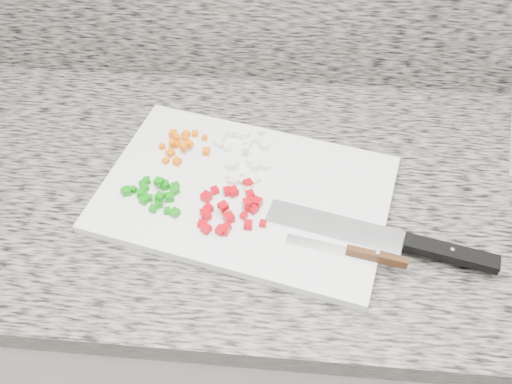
# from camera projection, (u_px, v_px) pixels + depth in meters

# --- Properties ---
(cabinet) EXTENTS (3.92, 0.62, 0.86)m
(cabinet) POSITION_uv_depth(u_px,v_px,m) (283.00, 320.00, 1.34)
(cabinet) COLOR beige
(cabinet) RESTS_ON ground
(countertop) EXTENTS (3.96, 0.64, 0.04)m
(countertop) POSITION_uv_depth(u_px,v_px,m) (291.00, 193.00, 1.00)
(countertop) COLOR slate
(countertop) RESTS_ON cabinet
(cutting_board) EXTENTS (0.53, 0.41, 0.02)m
(cutting_board) POSITION_uv_depth(u_px,v_px,m) (245.00, 193.00, 0.96)
(cutting_board) COLOR silver
(cutting_board) RESTS_ON countertop
(carrot_pile) EXTENTS (0.09, 0.09, 0.02)m
(carrot_pile) POSITION_uv_depth(u_px,v_px,m) (180.00, 144.00, 1.02)
(carrot_pile) COLOR #E66305
(carrot_pile) RESTS_ON cutting_board
(onion_pile) EXTENTS (0.11, 0.11, 0.02)m
(onion_pile) POSITION_uv_depth(u_px,v_px,m) (243.00, 148.00, 1.02)
(onion_pile) COLOR white
(onion_pile) RESTS_ON cutting_board
(green_pepper_pile) EXTENTS (0.11, 0.08, 0.02)m
(green_pepper_pile) POSITION_uv_depth(u_px,v_px,m) (154.00, 194.00, 0.94)
(green_pepper_pile) COLOR #0B7B0B
(green_pepper_pile) RESTS_ON cutting_board
(red_pepper_pile) EXTENTS (0.11, 0.12, 0.02)m
(red_pepper_pile) POSITION_uv_depth(u_px,v_px,m) (231.00, 208.00, 0.92)
(red_pepper_pile) COLOR #BB020D
(red_pepper_pile) RESTS_ON cutting_board
(garlic_pile) EXTENTS (0.06, 0.05, 0.01)m
(garlic_pile) POSITION_uv_depth(u_px,v_px,m) (244.00, 182.00, 0.97)
(garlic_pile) COLOR beige
(garlic_pile) RESTS_ON cutting_board
(chef_knife) EXTENTS (0.36, 0.12, 0.02)m
(chef_knife) POSITION_uv_depth(u_px,v_px,m) (410.00, 244.00, 0.88)
(chef_knife) COLOR silver
(chef_knife) RESTS_ON cutting_board
(paring_knife) EXTENTS (0.19, 0.05, 0.02)m
(paring_knife) POSITION_uv_depth(u_px,v_px,m) (361.00, 254.00, 0.86)
(paring_knife) COLOR silver
(paring_knife) RESTS_ON cutting_board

